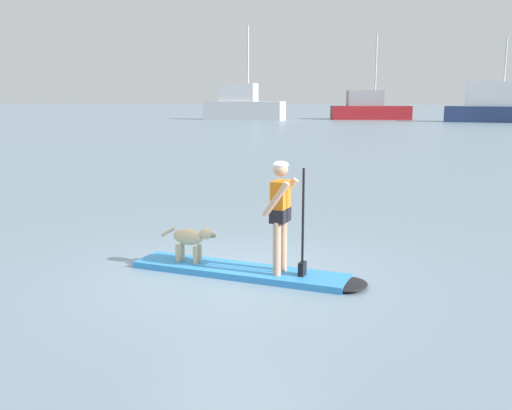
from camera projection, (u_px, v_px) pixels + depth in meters
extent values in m
plane|color=gray|center=(239.00, 274.00, 8.91)|extent=(400.00, 400.00, 0.00)
cube|color=#338CD8|center=(239.00, 271.00, 8.90)|extent=(3.46, 1.15, 0.10)
ellipsoid|color=black|center=(348.00, 284.00, 8.27)|extent=(0.64, 0.74, 0.10)
cylinder|color=tan|center=(283.00, 245.00, 8.69)|extent=(0.12, 0.12, 0.80)
cylinder|color=tan|center=(277.00, 249.00, 8.45)|extent=(0.12, 0.12, 0.80)
cube|color=black|center=(280.00, 215.00, 8.48)|extent=(0.27, 0.39, 0.20)
cube|color=orange|center=(280.00, 201.00, 8.44)|extent=(0.24, 0.36, 0.59)
sphere|color=tan|center=(281.00, 169.00, 8.36)|extent=(0.22, 0.22, 0.22)
ellipsoid|color=white|center=(281.00, 165.00, 8.35)|extent=(0.23, 0.23, 0.11)
cylinder|color=tan|center=(285.00, 195.00, 8.61)|extent=(0.43, 0.14, 0.54)
cylinder|color=tan|center=(276.00, 199.00, 8.26)|extent=(0.43, 0.14, 0.54)
cylinder|color=black|center=(303.00, 223.00, 8.37)|extent=(0.04, 0.04, 1.59)
cube|color=black|center=(302.00, 269.00, 8.50)|extent=(0.10, 0.19, 0.20)
ellipsoid|color=#CCB78C|center=(188.00, 237.00, 9.15)|extent=(0.55, 0.29, 0.26)
ellipsoid|color=#CCB78C|center=(206.00, 234.00, 9.01)|extent=(0.24, 0.19, 0.18)
ellipsoid|color=gray|center=(213.00, 236.00, 8.97)|extent=(0.13, 0.10, 0.08)
cylinder|color=#CCB78C|center=(168.00, 232.00, 9.27)|extent=(0.27, 0.08, 0.18)
cylinder|color=#CCB78C|center=(200.00, 253.00, 9.21)|extent=(0.07, 0.07, 0.28)
cylinder|color=#CCB78C|center=(195.00, 255.00, 9.07)|extent=(0.07, 0.07, 0.28)
cylinder|color=#CCB78C|center=(182.00, 251.00, 9.32)|extent=(0.07, 0.07, 0.28)
cylinder|color=#CCB78C|center=(178.00, 253.00, 9.18)|extent=(0.07, 0.07, 0.28)
cube|color=silver|center=(244.00, 111.00, 68.38)|extent=(9.51, 3.13, 2.14)
cube|color=silver|center=(239.00, 92.00, 68.17)|extent=(4.32, 2.22, 2.07)
cylinder|color=silver|center=(248.00, 64.00, 67.28)|extent=(0.20, 0.20, 8.62)
cylinder|color=silver|center=(239.00, 91.00, 68.14)|extent=(3.29, 0.29, 0.14)
cube|color=maroon|center=(370.00, 113.00, 69.58)|extent=(9.84, 5.50, 1.60)
cube|color=gray|center=(365.00, 98.00, 69.44)|extent=(4.66, 3.51, 1.83)
cylinder|color=silver|center=(376.00, 70.00, 68.56)|extent=(0.20, 0.20, 8.31)
cylinder|color=silver|center=(365.00, 96.00, 69.39)|extent=(3.20, 0.86, 0.14)
cube|color=navy|center=(496.00, 114.00, 61.88)|extent=(10.79, 3.85, 1.68)
cube|color=silver|center=(490.00, 94.00, 61.68)|extent=(4.92, 2.68, 2.60)
cylinder|color=silver|center=(505.00, 73.00, 60.94)|extent=(0.20, 0.20, 7.00)
cylinder|color=silver|center=(490.00, 95.00, 61.70)|extent=(3.71, 0.39, 0.14)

